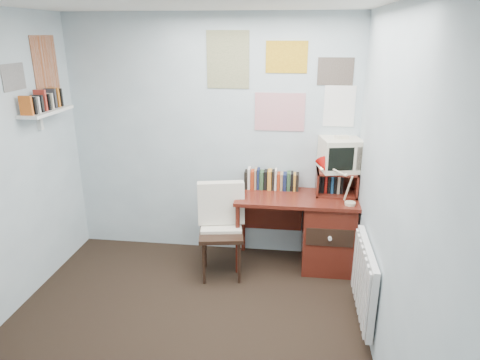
# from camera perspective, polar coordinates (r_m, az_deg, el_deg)

# --- Properties ---
(ground) EXTENTS (3.50, 3.50, 0.00)m
(ground) POSITION_cam_1_polar(r_m,az_deg,el_deg) (3.52, -9.12, -22.02)
(ground) COLOR black
(ground) RESTS_ON ground
(back_wall) EXTENTS (3.00, 0.02, 2.50)m
(back_wall) POSITION_cam_1_polar(r_m,az_deg,el_deg) (4.49, -3.80, 5.46)
(back_wall) COLOR silver
(back_wall) RESTS_ON ground
(right_wall) EXTENTS (0.02, 3.50, 2.50)m
(right_wall) POSITION_cam_1_polar(r_m,az_deg,el_deg) (2.82, 20.22, -4.07)
(right_wall) COLOR silver
(right_wall) RESTS_ON ground
(desk) EXTENTS (1.20, 0.55, 0.76)m
(desk) POSITION_cam_1_polar(r_m,az_deg,el_deg) (4.45, 10.85, -6.55)
(desk) COLOR #5B1E14
(desk) RESTS_ON ground
(desk_chair) EXTENTS (0.52, 0.51, 0.90)m
(desk_chair) POSITION_cam_1_polar(r_m,az_deg,el_deg) (4.19, -2.52, -7.19)
(desk_chair) COLOR black
(desk_chair) RESTS_ON ground
(desk_lamp) EXTENTS (0.29, 0.26, 0.37)m
(desk_lamp) POSITION_cam_1_polar(r_m,az_deg,el_deg) (4.11, 14.66, -0.84)
(desk_lamp) COLOR red
(desk_lamp) RESTS_ON desk
(tv_riser) EXTENTS (0.40, 0.30, 0.25)m
(tv_riser) POSITION_cam_1_polar(r_m,az_deg,el_deg) (4.38, 12.71, -0.30)
(tv_riser) COLOR #5B1E14
(tv_riser) RESTS_ON desk
(crt_tv) EXTENTS (0.43, 0.41, 0.35)m
(crt_tv) POSITION_cam_1_polar(r_m,az_deg,el_deg) (4.31, 13.22, 3.55)
(crt_tv) COLOR beige
(crt_tv) RESTS_ON tv_riser
(book_row) EXTENTS (0.60, 0.14, 0.22)m
(book_row) POSITION_cam_1_polar(r_m,az_deg,el_deg) (4.43, 4.49, 0.15)
(book_row) COLOR #5B1E14
(book_row) RESTS_ON desk
(radiator) EXTENTS (0.09, 0.80, 0.60)m
(radiator) POSITION_cam_1_polar(r_m,az_deg,el_deg) (3.66, 16.28, -12.71)
(radiator) COLOR white
(radiator) RESTS_ON right_wall
(wall_shelf) EXTENTS (0.20, 0.62, 0.24)m
(wall_shelf) POSITION_cam_1_polar(r_m,az_deg,el_deg) (4.32, -24.41, 8.31)
(wall_shelf) COLOR white
(wall_shelf) RESTS_ON left_wall
(posters_back) EXTENTS (1.20, 0.01, 0.90)m
(posters_back) POSITION_cam_1_polar(r_m,az_deg,el_deg) (4.30, 5.44, 12.95)
(posters_back) COLOR white
(posters_back) RESTS_ON back_wall
(posters_left) EXTENTS (0.01, 0.70, 0.60)m
(posters_left) POSITION_cam_1_polar(r_m,az_deg,el_deg) (4.33, -26.20, 13.19)
(posters_left) COLOR white
(posters_left) RESTS_ON left_wall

